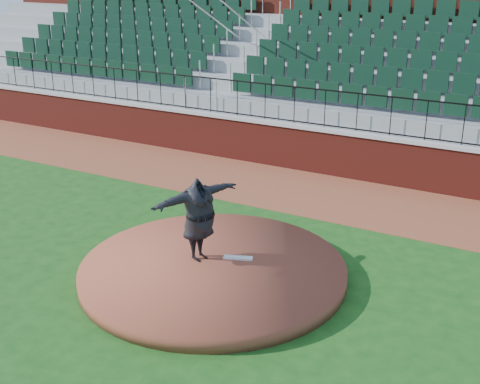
# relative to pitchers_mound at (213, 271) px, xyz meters

# --- Properties ---
(ground) EXTENTS (90.00, 90.00, 0.00)m
(ground) POSITION_rel_pitchers_mound_xyz_m (-0.07, -0.34, -0.12)
(ground) COLOR #174914
(ground) RESTS_ON ground
(warning_track) EXTENTS (34.00, 3.20, 0.01)m
(warning_track) POSITION_rel_pitchers_mound_xyz_m (-0.07, 5.06, -0.12)
(warning_track) COLOR brown
(warning_track) RESTS_ON ground
(field_wall) EXTENTS (34.00, 0.35, 1.20)m
(field_wall) POSITION_rel_pitchers_mound_xyz_m (-0.07, 6.66, 0.47)
(field_wall) COLOR maroon
(field_wall) RESTS_ON ground
(wall_cap) EXTENTS (34.00, 0.45, 0.10)m
(wall_cap) POSITION_rel_pitchers_mound_xyz_m (-0.07, 6.66, 1.12)
(wall_cap) COLOR #B7B7B7
(wall_cap) RESTS_ON field_wall
(wall_railing) EXTENTS (34.00, 0.05, 1.00)m
(wall_railing) POSITION_rel_pitchers_mound_xyz_m (-0.07, 6.66, 1.67)
(wall_railing) COLOR black
(wall_railing) RESTS_ON wall_cap
(seating_stands) EXTENTS (34.00, 5.10, 4.60)m
(seating_stands) POSITION_rel_pitchers_mound_xyz_m (-0.07, 9.39, 2.18)
(seating_stands) COLOR gray
(seating_stands) RESTS_ON ground
(concourse_wall) EXTENTS (34.00, 0.50, 5.50)m
(concourse_wall) POSITION_rel_pitchers_mound_xyz_m (-0.07, 12.19, 2.62)
(concourse_wall) COLOR maroon
(concourse_wall) RESTS_ON ground
(pitchers_mound) EXTENTS (4.96, 4.96, 0.25)m
(pitchers_mound) POSITION_rel_pitchers_mound_xyz_m (0.00, 0.00, 0.00)
(pitchers_mound) COLOR brown
(pitchers_mound) RESTS_ON ground
(pitching_rubber) EXTENTS (0.57, 0.33, 0.04)m
(pitching_rubber) POSITION_rel_pitchers_mound_xyz_m (0.29, 0.44, 0.14)
(pitching_rubber) COLOR white
(pitching_rubber) RESTS_ON pitchers_mound
(pitcher) EXTENTS (1.13, 2.05, 1.61)m
(pitcher) POSITION_rel_pitchers_mound_xyz_m (-0.35, 0.09, 0.93)
(pitcher) COLOR black
(pitcher) RESTS_ON pitchers_mound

